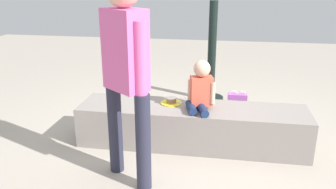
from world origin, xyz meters
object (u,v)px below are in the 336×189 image
object	(u,v)px
cake_plate	(171,101)
water_bottle_near_gift	(256,123)
handbag_black_leather	(202,111)
adult_standing	(126,63)
water_bottle_far_side	(128,103)
child_seated	(201,88)
gift_bag	(237,107)

from	to	relation	value
cake_plate	water_bottle_near_gift	world-z (taller)	cake_plate
handbag_black_leather	adult_standing	bearing A→B (deg)	-109.98
water_bottle_near_gift	handbag_black_leather	size ratio (longest dim) A/B	0.63
adult_standing	water_bottle_far_side	bearing A→B (deg)	106.07
water_bottle_near_gift	water_bottle_far_side	bearing A→B (deg)	167.54
child_seated	handbag_black_leather	xyz separation A→B (m)	(-0.03, 0.70, -0.51)
adult_standing	handbag_black_leather	distance (m)	1.73
gift_bag	water_bottle_near_gift	world-z (taller)	gift_bag
cake_plate	handbag_black_leather	size ratio (longest dim) A/B	0.69
cake_plate	gift_bag	size ratio (longest dim) A/B	0.59
child_seated	water_bottle_near_gift	xyz separation A→B (m)	(0.59, 0.46, -0.52)
cake_plate	water_bottle_far_side	bearing A→B (deg)	133.61
child_seated	water_bottle_near_gift	bearing A→B (deg)	37.60
adult_standing	water_bottle_far_side	size ratio (longest dim) A/B	7.24
gift_bag	water_bottle_far_side	bearing A→B (deg)	176.20
adult_standing	water_bottle_far_side	distance (m)	1.79
water_bottle_near_gift	handbag_black_leather	distance (m)	0.67
cake_plate	water_bottle_near_gift	xyz separation A→B (m)	(0.89, 0.35, -0.33)
water_bottle_far_side	child_seated	bearing A→B (deg)	-39.79
child_seated	water_bottle_far_side	world-z (taller)	child_seated
gift_bag	handbag_black_leather	bearing A→B (deg)	-178.45
child_seated	water_bottle_far_side	distance (m)	1.35
child_seated	adult_standing	size ratio (longest dim) A/B	0.29
handbag_black_leather	water_bottle_far_side	bearing A→B (deg)	173.87
adult_standing	water_bottle_near_gift	size ratio (longest dim) A/B	8.25
child_seated	handbag_black_leather	size ratio (longest dim) A/B	1.49
water_bottle_near_gift	child_seated	bearing A→B (deg)	-142.40
cake_plate	water_bottle_far_side	size ratio (longest dim) A/B	0.97
adult_standing	handbag_black_leather	bearing A→B (deg)	70.02
handbag_black_leather	child_seated	bearing A→B (deg)	-87.82
cake_plate	water_bottle_near_gift	distance (m)	1.02
cake_plate	handbag_black_leather	distance (m)	0.72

